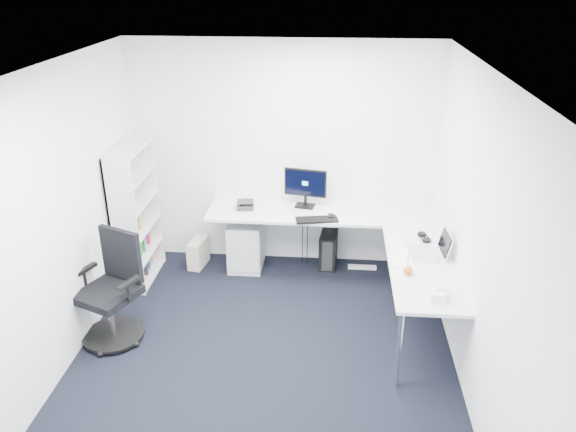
# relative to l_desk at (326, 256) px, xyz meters

# --- Properties ---
(ground) EXTENTS (4.20, 4.20, 0.00)m
(ground) POSITION_rel_l_desk_xyz_m (-0.55, -1.40, -0.41)
(ground) COLOR black
(ceiling) EXTENTS (4.20, 4.20, 0.00)m
(ceiling) POSITION_rel_l_desk_xyz_m (-0.55, -1.40, 2.29)
(ceiling) COLOR white
(wall_back) EXTENTS (3.60, 0.02, 2.70)m
(wall_back) POSITION_rel_l_desk_xyz_m (-0.55, 0.70, 0.94)
(wall_back) COLOR white
(wall_back) RESTS_ON ground
(wall_front) EXTENTS (3.60, 0.02, 2.70)m
(wall_front) POSITION_rel_l_desk_xyz_m (-0.55, -3.50, 0.94)
(wall_front) COLOR white
(wall_front) RESTS_ON ground
(wall_left) EXTENTS (0.02, 4.20, 2.70)m
(wall_left) POSITION_rel_l_desk_xyz_m (-2.35, -1.40, 0.94)
(wall_left) COLOR white
(wall_left) RESTS_ON ground
(wall_right) EXTENTS (0.02, 4.20, 2.70)m
(wall_right) POSITION_rel_l_desk_xyz_m (1.25, -1.40, 0.94)
(wall_right) COLOR white
(wall_right) RESTS_ON ground
(l_desk) EXTENTS (2.78, 1.56, 0.81)m
(l_desk) POSITION_rel_l_desk_xyz_m (0.00, 0.00, 0.00)
(l_desk) COLOR silver
(l_desk) RESTS_ON ground
(drawer_pedestal) EXTENTS (0.40, 0.50, 0.61)m
(drawer_pedestal) POSITION_rel_l_desk_xyz_m (-0.98, 0.41, -0.10)
(drawer_pedestal) COLOR silver
(drawer_pedestal) RESTS_ON ground
(bookshelf) EXTENTS (0.31, 0.81, 1.61)m
(bookshelf) POSITION_rel_l_desk_xyz_m (-2.17, 0.05, 0.40)
(bookshelf) COLOR silver
(bookshelf) RESTS_ON ground
(task_chair) EXTENTS (0.81, 0.81, 1.11)m
(task_chair) POSITION_rel_l_desk_xyz_m (-2.08, -1.16, 0.15)
(task_chair) COLOR black
(task_chair) RESTS_ON ground
(black_pc_tower) EXTENTS (0.24, 0.46, 0.43)m
(black_pc_tower) POSITION_rel_l_desk_xyz_m (0.03, 0.56, -0.19)
(black_pc_tower) COLOR black
(black_pc_tower) RESTS_ON ground
(beige_pc_tower) EXTENTS (0.22, 0.38, 0.34)m
(beige_pc_tower) POSITION_rel_l_desk_xyz_m (-1.58, 0.39, -0.24)
(beige_pc_tower) COLOR beige
(beige_pc_tower) RESTS_ON ground
(power_strip) EXTENTS (0.35, 0.06, 0.04)m
(power_strip) POSITION_rel_l_desk_xyz_m (0.45, 0.47, -0.39)
(power_strip) COLOR white
(power_strip) RESTS_ON ground
(monitor) EXTENTS (0.52, 0.25, 0.48)m
(monitor) POSITION_rel_l_desk_xyz_m (-0.27, 0.46, 0.64)
(monitor) COLOR black
(monitor) RESTS_ON l_desk
(black_keyboard) EXTENTS (0.49, 0.25, 0.02)m
(black_keyboard) POSITION_rel_l_desk_xyz_m (-0.11, 0.08, 0.42)
(black_keyboard) COLOR black
(black_keyboard) RESTS_ON l_desk
(mouse) EXTENTS (0.07, 0.11, 0.03)m
(mouse) POSITION_rel_l_desk_xyz_m (0.05, 0.17, 0.42)
(mouse) COLOR black
(mouse) RESTS_ON l_desk
(desk_phone) EXTENTS (0.21, 0.21, 0.13)m
(desk_phone) POSITION_rel_l_desk_xyz_m (-0.96, 0.36, 0.47)
(desk_phone) COLOR #272729
(desk_phone) RESTS_ON l_desk
(laptop) EXTENTS (0.37, 0.36, 0.25)m
(laptop) POSITION_rel_l_desk_xyz_m (0.95, -0.63, 0.53)
(laptop) COLOR silver
(laptop) RESTS_ON l_desk
(white_keyboard) EXTENTS (0.20, 0.45, 0.01)m
(white_keyboard) POSITION_rel_l_desk_xyz_m (0.74, -0.72, 0.41)
(white_keyboard) COLOR white
(white_keyboard) RESTS_ON l_desk
(headphones) EXTENTS (0.18, 0.23, 0.06)m
(headphones) POSITION_rel_l_desk_xyz_m (1.02, -0.28, 0.43)
(headphones) COLOR black
(headphones) RESTS_ON l_desk
(orange_fruit) EXTENTS (0.09, 0.09, 0.09)m
(orange_fruit) POSITION_rel_l_desk_xyz_m (0.77, -1.04, 0.45)
(orange_fruit) COLOR #E05A13
(orange_fruit) RESTS_ON l_desk
(tissue_box) EXTENTS (0.14, 0.24, 0.08)m
(tissue_box) POSITION_rel_l_desk_xyz_m (0.98, -1.39, 0.45)
(tissue_box) COLOR white
(tissue_box) RESTS_ON l_desk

